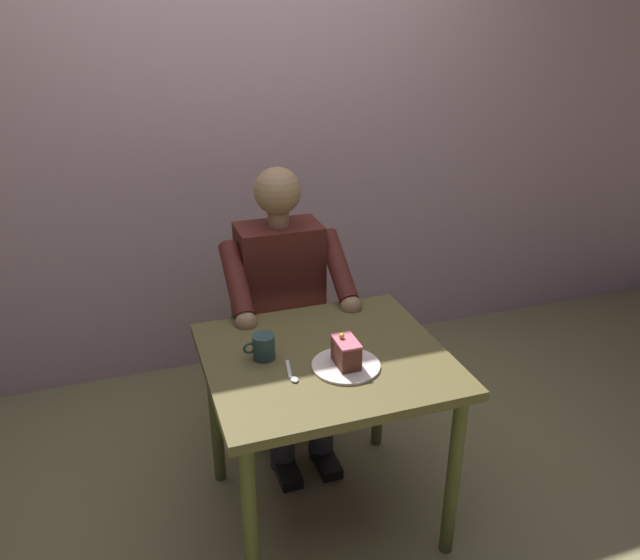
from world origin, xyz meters
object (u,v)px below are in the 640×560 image
at_px(cake_slice, 346,352).
at_px(dessert_spoon, 292,375).
at_px(dining_table, 326,379).
at_px(seated_person, 285,309).
at_px(chair, 276,325).
at_px(coffee_cup, 263,346).

xyz_separation_m(cake_slice, dessert_spoon, (0.19, -0.01, -0.05)).
relative_size(dining_table, seated_person, 0.67).
relative_size(chair, seated_person, 0.70).
distance_m(chair, cake_slice, 0.86).
xyz_separation_m(dining_table, chair, (0.00, -0.71, -0.14)).
distance_m(cake_slice, dessert_spoon, 0.20).
bearing_deg(seated_person, dining_table, 90.00).
xyz_separation_m(coffee_cup, dessert_spoon, (-0.06, 0.14, -0.04)).
bearing_deg(dining_table, cake_slice, 112.69).
distance_m(cake_slice, coffee_cup, 0.30).
bearing_deg(coffee_cup, dessert_spoon, 113.55).
height_order(dining_table, seated_person, seated_person).
relative_size(dining_table, dessert_spoon, 5.97).
bearing_deg(dining_table, coffee_cup, -13.73).
bearing_deg(cake_slice, seated_person, -86.40).
xyz_separation_m(chair, coffee_cup, (0.21, 0.66, 0.29)).
xyz_separation_m(chair, dessert_spoon, (0.15, 0.80, 0.25)).
height_order(seated_person, coffee_cup, seated_person).
bearing_deg(seated_person, dessert_spoon, 76.40).
distance_m(chair, coffee_cup, 0.75).
relative_size(cake_slice, coffee_cup, 1.03).
height_order(chair, dessert_spoon, chair).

